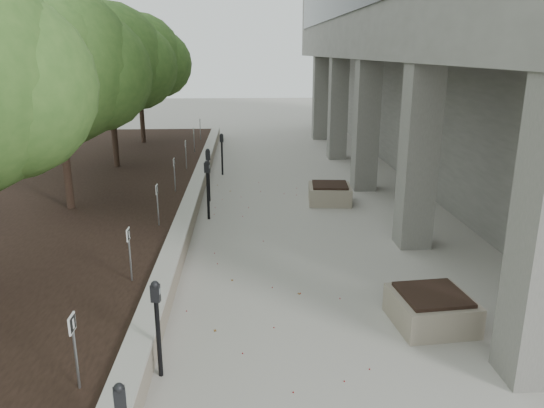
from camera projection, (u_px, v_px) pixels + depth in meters
name	position (u px, v px, depth m)	size (l,w,h in m)	color
retaining_wall	(193.00, 201.00, 14.35)	(0.39, 26.00, 0.50)	gray
planting_bed	(58.00, 205.00, 14.18)	(7.00, 26.00, 0.40)	black
crabapple_tree_3	(59.00, 99.00, 12.43)	(4.60, 4.00, 5.44)	#376125
crabapple_tree_4	(110.00, 86.00, 17.22)	(4.60, 4.00, 5.44)	#376125
crabapple_tree_5	(139.00, 79.00, 22.01)	(4.60, 4.00, 5.44)	#376125
parking_sign_2	(75.00, 352.00, 6.00)	(0.04, 0.22, 0.96)	black
parking_sign_3	(130.00, 255.00, 8.87)	(0.04, 0.22, 0.96)	black
parking_sign_4	(158.00, 205.00, 11.75)	(0.04, 0.22, 0.96)	black
parking_sign_5	(175.00, 175.00, 14.62)	(0.04, 0.22, 0.96)	black
parking_sign_6	(186.00, 155.00, 17.50)	(0.04, 0.22, 0.96)	black
parking_sign_7	(194.00, 140.00, 20.37)	(0.04, 0.22, 0.96)	black
parking_sign_8	(200.00, 129.00, 23.24)	(0.04, 0.22, 0.96)	black
parking_meter_2	(158.00, 329.00, 6.84)	(0.14, 0.10, 1.40)	black
parking_meter_3	(208.00, 190.00, 13.39)	(0.16, 0.11, 1.57)	black
parking_meter_4	(209.00, 175.00, 15.02)	(0.15, 0.11, 1.56)	black
parking_meter_5	(222.00, 154.00, 18.28)	(0.15, 0.10, 1.48)	black
planter_front	(431.00, 308.00, 8.29)	(1.18, 1.18, 0.55)	gray
planter_back	(330.00, 193.00, 15.02)	(1.19, 1.19, 0.56)	gray
berry_scatter	(259.00, 264.00, 10.67)	(3.30, 14.10, 0.02)	maroon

